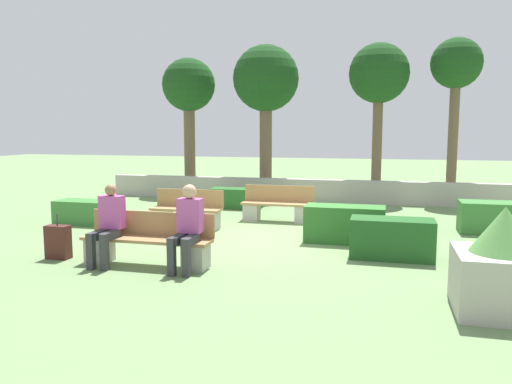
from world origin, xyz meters
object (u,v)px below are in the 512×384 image
bench_left_side (187,214)px  tree_center_left (266,82)px  bench_front (148,244)px  tree_rightmost (456,70)px  bench_right_side (278,208)px  tree_center_right (379,77)px  suitcase (58,242)px  planter_corner_left (502,268)px  tree_leftmost (189,89)px  person_seated_man (187,223)px  person_seated_woman (108,221)px

bench_left_side → tree_center_left: tree_center_left is taller
bench_left_side → tree_center_left: (0.39, 6.03, 3.47)m
bench_front → tree_rightmost: size_ratio=0.44×
bench_right_side → tree_center_right: 6.11m
suitcase → tree_rightmost: bearing=50.7°
bench_front → tree_center_right: bearing=68.8°
planter_corner_left → tree_center_left: tree_center_left is taller
tree_leftmost → tree_center_left: 2.82m
suitcase → tree_rightmost: size_ratio=0.16×
tree_center_right → planter_corner_left: bearing=-80.4°
person_seated_man → person_seated_woman: (-1.38, -0.01, -0.03)m
bench_left_side → person_seated_man: 3.51m
bench_front → bench_right_side: same height
bench_front → tree_center_left: bearing=91.2°
tree_center_left → tree_center_right: 3.65m
tree_center_right → tree_rightmost: (2.24, 0.09, 0.15)m
bench_left_side → person_seated_woman: person_seated_woman is taller
suitcase → tree_center_left: bearing=80.8°
bench_right_side → person_seated_woman: 4.93m
bench_front → bench_right_side: size_ratio=1.25×
person_seated_woman → tree_center_left: bearing=87.4°
tree_center_left → planter_corner_left: bearing=-62.1°
bench_front → tree_center_right: tree_center_right is taller
bench_right_side → person_seated_man: (-0.47, -4.55, 0.43)m
tree_leftmost → tree_center_left: (2.81, -0.17, 0.18)m
planter_corner_left → tree_center_right: (-1.66, 9.80, 3.29)m
bench_left_side → tree_leftmost: size_ratio=0.34×
bench_front → person_seated_man: 0.87m
person_seated_man → tree_rightmost: bearing=61.6°
planter_corner_left → tree_center_right: tree_center_right is taller
bench_front → suitcase: size_ratio=2.80×
person_seated_woman → tree_center_left: tree_center_left is taller
bench_left_side → suitcase: (-1.08, -3.10, -0.03)m
tree_center_left → tree_rightmost: tree_center_left is taller
bench_left_side → planter_corner_left: bearing=-34.6°
tree_rightmost → planter_corner_left: bearing=-93.3°
bench_left_side → person_seated_woman: bearing=-90.2°
person_seated_woman → tree_leftmost: size_ratio=0.28×
bench_left_side → suitcase: bench_left_side is taller
bench_right_side → tree_center_right: bearing=63.1°
person_seated_man → planter_corner_left: size_ratio=1.04×
bench_front → bench_left_side: (-0.59, 3.07, -0.02)m
bench_front → tree_center_left: 9.74m
planter_corner_left → suitcase: (-6.78, 0.89, -0.26)m
tree_leftmost → tree_center_right: tree_center_right is taller
person_seated_woman → tree_center_right: 10.39m
person_seated_woman → tree_center_right: bearing=65.8°
person_seated_woman → tree_rightmost: 11.56m
person_seated_man → tree_rightmost: size_ratio=0.27×
person_seated_man → tree_rightmost: 10.86m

